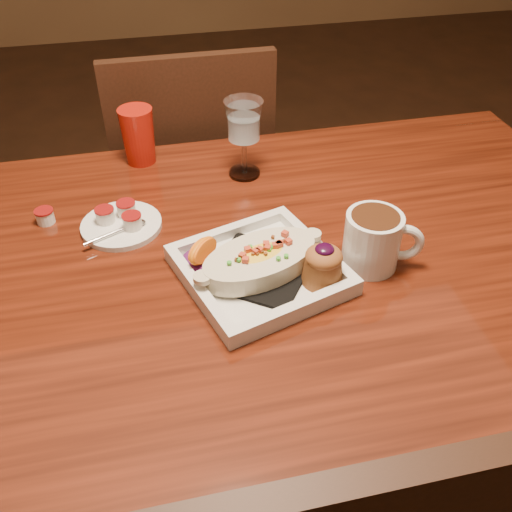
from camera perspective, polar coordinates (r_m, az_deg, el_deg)
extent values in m
plane|color=#321C10|center=(1.57, -1.58, -22.22)|extent=(7.00, 7.00, 0.00)
cube|color=maroon|center=(0.99, -2.32, -1.75)|extent=(1.50, 0.90, 0.04)
cylinder|color=black|center=(1.71, 18.21, 0.08)|extent=(0.07, 0.07, 0.71)
cube|color=black|center=(1.72, -6.49, 6.27)|extent=(0.42, 0.42, 0.04)
cylinder|color=black|center=(2.00, -1.84, 4.09)|extent=(0.04, 0.04, 0.45)
cylinder|color=black|center=(1.98, -11.55, 2.76)|extent=(0.04, 0.04, 0.45)
cylinder|color=black|center=(1.74, 0.33, -2.24)|extent=(0.04, 0.04, 0.45)
cylinder|color=black|center=(1.72, -10.83, -3.85)|extent=(0.04, 0.04, 0.45)
cube|color=black|center=(1.43, -6.21, 10.62)|extent=(0.40, 0.03, 0.46)
cube|color=silver|center=(0.95, 0.40, -1.77)|extent=(0.30, 0.30, 0.01)
cube|color=black|center=(0.94, 0.40, -1.36)|extent=(0.21, 0.21, 0.01)
ellipsoid|color=yellow|center=(0.93, 0.40, -0.37)|extent=(0.20, 0.14, 0.03)
ellipsoid|color=#5C155D|center=(0.96, -5.56, -0.36)|extent=(0.07, 0.07, 0.02)
cone|color=brown|center=(0.92, 6.69, -1.28)|extent=(0.07, 0.07, 0.05)
ellipsoid|color=brown|center=(0.90, 6.81, -0.07)|extent=(0.06, 0.06, 0.03)
ellipsoid|color=black|center=(0.89, 6.88, 0.67)|extent=(0.03, 0.03, 0.01)
cylinder|color=silver|center=(0.97, 11.50, 1.50)|extent=(0.09, 0.09, 0.10)
cylinder|color=#31190D|center=(0.94, 11.82, 3.45)|extent=(0.08, 0.08, 0.02)
torus|color=silver|center=(0.97, 14.46, 1.30)|extent=(0.07, 0.04, 0.07)
cylinder|color=silver|center=(1.22, -1.16, 8.32)|extent=(0.07, 0.07, 0.01)
cylinder|color=silver|center=(1.20, -1.18, 9.90)|extent=(0.01, 0.01, 0.08)
cone|color=silver|center=(1.16, -1.24, 13.33)|extent=(0.08, 0.08, 0.08)
cylinder|color=silver|center=(1.09, -13.30, 3.01)|extent=(0.15, 0.15, 0.01)
cylinder|color=silver|center=(1.09, -14.85, 3.90)|extent=(0.03, 0.03, 0.03)
cylinder|color=maroon|center=(1.08, -14.97, 4.50)|extent=(0.04, 0.04, 0.00)
cylinder|color=silver|center=(1.10, -12.83, 4.57)|extent=(0.03, 0.03, 0.03)
cylinder|color=maroon|center=(1.09, -12.93, 5.17)|extent=(0.04, 0.04, 0.00)
cylinder|color=silver|center=(1.06, -12.27, 3.36)|extent=(0.03, 0.03, 0.03)
cylinder|color=maroon|center=(1.05, -12.37, 3.97)|extent=(0.04, 0.04, 0.00)
cylinder|color=silver|center=(1.14, -20.34, 3.69)|extent=(0.03, 0.03, 0.02)
cylinder|color=maroon|center=(1.13, -20.49, 4.25)|extent=(0.04, 0.04, 0.00)
cone|color=#B1180C|center=(1.26, -11.70, 11.68)|extent=(0.07, 0.07, 0.12)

